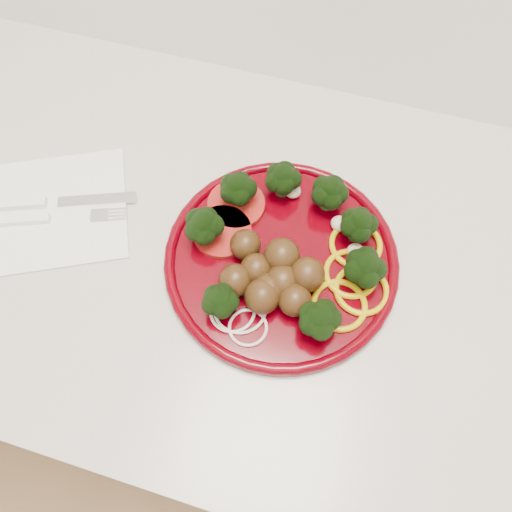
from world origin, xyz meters
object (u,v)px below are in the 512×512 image
(plate, at_px, (284,254))
(napkin, at_px, (60,209))
(fork, at_px, (38,219))
(knife, at_px, (42,203))

(plate, bearing_deg, napkin, -177.86)
(napkin, bearing_deg, plate, 2.14)
(fork, bearing_deg, napkin, 33.31)
(plate, xyz_separation_m, knife, (-0.33, -0.01, -0.01))
(knife, relative_size, fork, 1.13)
(napkin, height_order, knife, knife)
(plate, relative_size, napkin, 1.67)
(plate, relative_size, knife, 1.57)
(knife, bearing_deg, fork, -97.00)
(plate, distance_m, napkin, 0.31)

